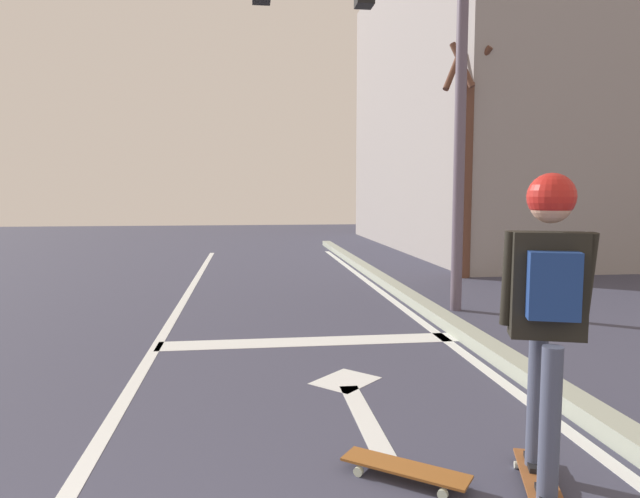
{
  "coord_description": "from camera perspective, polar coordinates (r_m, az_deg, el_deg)",
  "views": [
    {
      "loc": [
        0.81,
        -0.39,
        1.72
      ],
      "look_at": [
        1.53,
        5.27,
        1.15
      ],
      "focal_mm": 31.93,
      "sensor_mm": 36.0,
      "label": 1
    }
  ],
  "objects": [
    {
      "name": "lane_arrow_head",
      "position": [
        5.34,
        2.57,
        -13.03
      ],
      "size": [
        0.71,
        0.71,
        0.01
      ],
      "primitive_type": "cube",
      "rotation": [
        0.0,
        0.0,
        0.79
      ],
      "color": "silver",
      "rests_on": "ground"
    },
    {
      "name": "lane_arrow_stem",
      "position": [
        4.56,
        4.45,
        -16.4
      ],
      "size": [
        0.16,
        1.4,
        0.01
      ],
      "primitive_type": "cube",
      "color": "silver",
      "rests_on": "ground"
    },
    {
      "name": "lane_line_center",
      "position": [
        6.7,
        -16.09,
        -9.37
      ],
      "size": [
        0.12,
        20.0,
        0.01
      ],
      "primitive_type": "cube",
      "color": "silver",
      "rests_on": "ground"
    },
    {
      "name": "roadside_tree",
      "position": [
        11.85,
        14.16,
        7.47
      ],
      "size": [
        0.96,
        0.97,
        4.61
      ],
      "color": "brown",
      "rests_on": "ground"
    },
    {
      "name": "building_block",
      "position": [
        20.29,
        25.13,
        12.8
      ],
      "size": [
        12.4,
        12.23,
        8.83
      ],
      "primitive_type": "cube",
      "color": "gray",
      "rests_on": "ground"
    },
    {
      "name": "skateboard",
      "position": [
        3.74,
        21.18,
        -21.02
      ],
      "size": [
        0.44,
        0.84,
        0.07
      ],
      "color": "brown",
      "rests_on": "ground"
    },
    {
      "name": "skater",
      "position": [
        3.38,
        21.91,
        -3.6
      ],
      "size": [
        0.46,
        0.63,
        1.75
      ],
      "color": "#464D65",
      "rests_on": "skateboard"
    },
    {
      "name": "curb_strip",
      "position": [
        7.06,
        14.09,
        -7.97
      ],
      "size": [
        0.24,
        24.0,
        0.14
      ],
      "primitive_type": "cube",
      "color": "#9BA393",
      "rests_on": "ground"
    },
    {
      "name": "lane_line_curbside",
      "position": [
        6.99,
        12.14,
        -8.63
      ],
      "size": [
        0.12,
        20.0,
        0.01
      ],
      "primitive_type": "cube",
      "color": "silver",
      "rests_on": "ground"
    },
    {
      "name": "stop_bar",
      "position": [
        6.65,
        -1.0,
        -9.25
      ],
      "size": [
        3.46,
        0.4,
        0.01
      ],
      "primitive_type": "cube",
      "color": "silver",
      "rests_on": "ground"
    },
    {
      "name": "spare_skateboard",
      "position": [
        3.68,
        8.5,
        -20.97
      ],
      "size": [
        0.73,
        0.62,
        0.09
      ],
      "color": "brown",
      "rests_on": "ground"
    },
    {
      "name": "traffic_signal_mast",
      "position": [
        8.36,
        6.57,
        19.46
      ],
      "size": [
        4.27,
        0.34,
        5.24
      ],
      "color": "#605364",
      "rests_on": "ground"
    }
  ]
}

